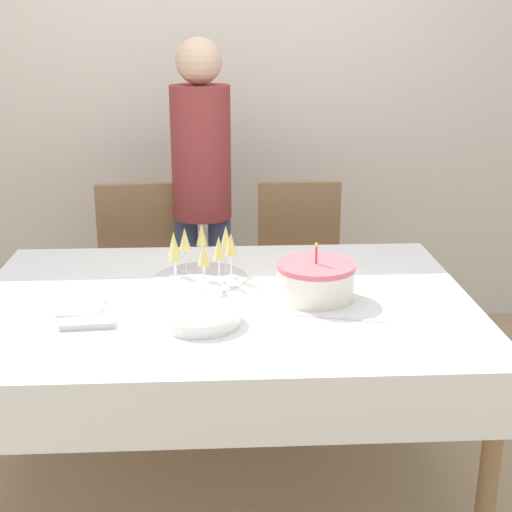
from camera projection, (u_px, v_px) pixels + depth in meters
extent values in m
plane|color=tan|center=(226.00, 485.00, 2.71)|extent=(12.00, 12.00, 0.00)
cube|color=silver|center=(219.00, 86.00, 3.83)|extent=(8.00, 0.05, 2.70)
cube|color=white|center=(223.00, 302.00, 2.48)|extent=(1.69, 1.17, 0.03)
cube|color=white|center=(224.00, 326.00, 2.50)|extent=(1.72, 1.20, 0.21)
cylinder|color=olive|center=(488.00, 480.00, 2.14)|extent=(0.06, 0.06, 0.74)
cylinder|color=olive|center=(41.00, 343.00, 3.05)|extent=(0.06, 0.06, 0.74)
cylinder|color=olive|center=(401.00, 335.00, 3.13)|extent=(0.06, 0.06, 0.74)
cube|color=olive|center=(142.00, 301.00, 3.35)|extent=(0.46, 0.46, 0.04)
cube|color=olive|center=(139.00, 235.00, 3.45)|extent=(0.40, 0.07, 0.50)
cylinder|color=olive|center=(183.00, 359.00, 3.27)|extent=(0.04, 0.04, 0.41)
cylinder|color=olive|center=(104.00, 364.00, 3.23)|extent=(0.04, 0.04, 0.41)
cylinder|color=olive|center=(180.00, 327.00, 3.61)|extent=(0.04, 0.04, 0.41)
cylinder|color=olive|center=(108.00, 331.00, 3.56)|extent=(0.04, 0.04, 0.41)
cube|color=olive|center=(302.00, 298.00, 3.39)|extent=(0.42, 0.42, 0.04)
cube|color=olive|center=(299.00, 232.00, 3.49)|extent=(0.40, 0.04, 0.50)
cylinder|color=olive|center=(345.00, 356.00, 3.30)|extent=(0.04, 0.04, 0.41)
cylinder|color=olive|center=(267.00, 358.00, 3.28)|extent=(0.04, 0.04, 0.41)
cylinder|color=olive|center=(332.00, 325.00, 3.64)|extent=(0.04, 0.04, 0.41)
cylinder|color=olive|center=(262.00, 327.00, 3.62)|extent=(0.04, 0.04, 0.41)
cylinder|color=silver|center=(315.00, 283.00, 2.46)|extent=(0.26, 0.26, 0.11)
cylinder|color=#D15B66|center=(316.00, 266.00, 2.44)|extent=(0.27, 0.27, 0.02)
cylinder|color=#E53F3F|center=(316.00, 255.00, 2.42)|extent=(0.01, 0.01, 0.06)
sphere|color=#F9CC4C|center=(317.00, 244.00, 2.41)|extent=(0.01, 0.01, 0.01)
cylinder|color=silver|center=(201.00, 278.00, 2.66)|extent=(0.35, 0.35, 0.01)
cylinder|color=silver|center=(231.00, 277.00, 2.65)|extent=(0.05, 0.05, 0.00)
cylinder|color=silver|center=(231.00, 266.00, 2.64)|extent=(0.01, 0.01, 0.08)
cone|color=#E0CC72|center=(231.00, 244.00, 2.61)|extent=(0.04, 0.04, 0.08)
cylinder|color=silver|center=(226.00, 269.00, 2.74)|extent=(0.05, 0.05, 0.00)
cylinder|color=silver|center=(226.00, 258.00, 2.73)|extent=(0.01, 0.01, 0.08)
cone|color=#E0CC72|center=(226.00, 236.00, 2.70)|extent=(0.04, 0.04, 0.08)
cylinder|color=silver|center=(202.00, 266.00, 2.77)|extent=(0.05, 0.05, 0.00)
cylinder|color=silver|center=(202.00, 255.00, 2.75)|extent=(0.01, 0.01, 0.08)
cone|color=#E0CC72|center=(202.00, 234.00, 2.73)|extent=(0.04, 0.04, 0.08)
cylinder|color=silver|center=(186.00, 271.00, 2.71)|extent=(0.05, 0.05, 0.00)
cylinder|color=silver|center=(185.00, 260.00, 2.70)|extent=(0.01, 0.01, 0.08)
cone|color=#E0CC72|center=(185.00, 239.00, 2.67)|extent=(0.04, 0.04, 0.08)
cylinder|color=silver|center=(175.00, 276.00, 2.66)|extent=(0.05, 0.05, 0.00)
cylinder|color=silver|center=(174.00, 265.00, 2.65)|extent=(0.01, 0.01, 0.08)
cone|color=#E0CC72|center=(174.00, 243.00, 2.62)|extent=(0.04, 0.04, 0.08)
cylinder|color=silver|center=(176.00, 283.00, 2.59)|extent=(0.05, 0.05, 0.00)
cylinder|color=silver|center=(176.00, 272.00, 2.57)|extent=(0.01, 0.01, 0.08)
cone|color=#E0CC72|center=(175.00, 249.00, 2.55)|extent=(0.04, 0.04, 0.08)
cylinder|color=silver|center=(205.00, 288.00, 2.54)|extent=(0.05, 0.05, 0.00)
cylinder|color=silver|center=(204.00, 276.00, 2.52)|extent=(0.01, 0.01, 0.08)
cone|color=#E0CC72|center=(204.00, 254.00, 2.50)|extent=(0.04, 0.04, 0.08)
cylinder|color=silver|center=(219.00, 281.00, 2.61)|extent=(0.05, 0.05, 0.00)
cylinder|color=silver|center=(219.00, 270.00, 2.59)|extent=(0.01, 0.01, 0.08)
cone|color=#E0CC72|center=(219.00, 247.00, 2.57)|extent=(0.04, 0.04, 0.08)
cylinder|color=silver|center=(200.00, 322.00, 2.26)|extent=(0.26, 0.26, 0.01)
cylinder|color=silver|center=(200.00, 320.00, 2.26)|extent=(0.26, 0.26, 0.01)
cylinder|color=silver|center=(200.00, 318.00, 2.26)|extent=(0.26, 0.26, 0.01)
cylinder|color=silver|center=(200.00, 316.00, 2.26)|extent=(0.26, 0.26, 0.01)
cylinder|color=silver|center=(200.00, 314.00, 2.25)|extent=(0.26, 0.26, 0.01)
cylinder|color=silver|center=(200.00, 312.00, 2.25)|extent=(0.26, 0.26, 0.01)
cylinder|color=white|center=(194.00, 295.00, 2.49)|extent=(0.20, 0.20, 0.01)
cylinder|color=white|center=(194.00, 293.00, 2.49)|extent=(0.20, 0.20, 0.01)
cylinder|color=white|center=(194.00, 291.00, 2.49)|extent=(0.20, 0.20, 0.01)
cylinder|color=white|center=(194.00, 289.00, 2.48)|extent=(0.20, 0.20, 0.01)
cylinder|color=white|center=(193.00, 287.00, 2.48)|extent=(0.20, 0.20, 0.01)
cylinder|color=white|center=(193.00, 285.00, 2.48)|extent=(0.20, 0.20, 0.01)
cube|color=silver|center=(342.00, 318.00, 2.30)|extent=(0.29, 0.10, 0.00)
cube|color=silver|center=(87.00, 323.00, 2.24)|extent=(0.17, 0.07, 0.02)
cube|color=white|center=(81.00, 306.00, 2.38)|extent=(0.15, 0.15, 0.01)
cylinder|color=#3F4C72|center=(188.00, 293.00, 3.56)|extent=(0.11, 0.11, 0.78)
cylinder|color=#3F4C72|center=(220.00, 292.00, 3.56)|extent=(0.11, 0.11, 0.78)
cylinder|color=maroon|center=(201.00, 153.00, 3.34)|extent=(0.28, 0.28, 0.62)
sphere|color=#D8B293|center=(199.00, 61.00, 3.21)|extent=(0.21, 0.21, 0.21)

